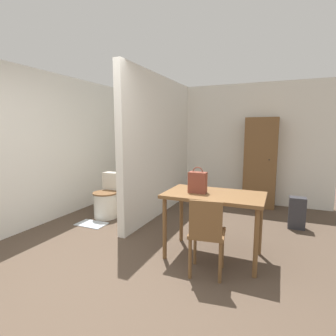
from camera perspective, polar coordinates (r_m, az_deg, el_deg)
ground_plane at (r=2.90m, az=-14.48°, el=-24.26°), size 16.00×16.00×0.00m
wall_back at (r=5.99m, az=8.54°, el=5.32°), size 5.06×0.12×2.50m
wall_left at (r=5.28m, az=-20.20°, el=4.52°), size 0.12×4.82×2.50m
partition_wall at (r=4.85m, az=-1.72°, el=4.74°), size 0.12×2.68×2.50m
dining_table at (r=3.22m, az=9.96°, el=-7.14°), size 1.17×0.69×0.80m
wooden_chair at (r=2.86m, az=8.40°, el=-13.82°), size 0.42×0.42×0.85m
toilet at (r=4.86m, az=-13.02°, el=-6.63°), size 0.44×0.58×0.77m
handbag at (r=3.17m, az=6.45°, el=-3.08°), size 0.21×0.11×0.32m
wooden_cabinet at (r=5.57m, az=19.47°, el=1.07°), size 0.62×0.39×1.79m
bath_mat at (r=4.61m, az=-16.31°, el=-11.61°), size 0.49×0.31×0.01m
space_heater at (r=4.66m, az=26.27°, el=-8.75°), size 0.25×0.18×0.50m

